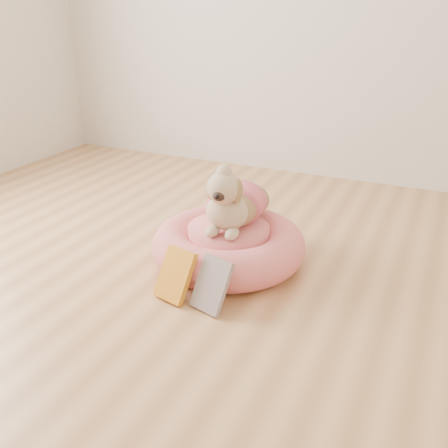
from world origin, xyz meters
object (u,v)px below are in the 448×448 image
at_px(dog, 234,191).
at_px(pet_bed, 228,245).
at_px(book_white, 212,285).
at_px(book_yellow, 175,275).

bearing_deg(dog, pet_bed, -117.13).
distance_m(pet_bed, book_white, 0.40).
relative_size(pet_bed, book_yellow, 3.24).
height_order(pet_bed, book_yellow, book_yellow).
height_order(pet_bed, book_white, book_white).
bearing_deg(pet_bed, dog, 67.64).
height_order(book_yellow, book_white, same).
distance_m(pet_bed, book_yellow, 0.38).
height_order(pet_bed, dog, dog).
bearing_deg(book_yellow, book_white, 11.51).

